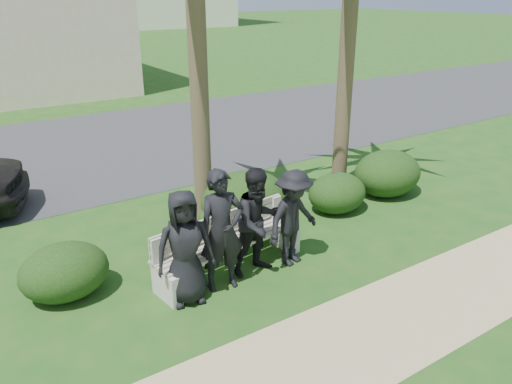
% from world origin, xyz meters
% --- Properties ---
extents(ground, '(160.00, 160.00, 0.00)m').
position_xyz_m(ground, '(0.00, 0.00, 0.00)').
color(ground, '#194D16').
rests_on(ground, ground).
extents(footpath, '(30.00, 1.60, 0.01)m').
position_xyz_m(footpath, '(0.00, -1.80, 0.00)').
color(footpath, tan).
rests_on(footpath, ground).
extents(asphalt_street, '(160.00, 8.00, 0.01)m').
position_xyz_m(asphalt_street, '(0.00, 8.00, 0.00)').
color(asphalt_street, '#2D2D30').
rests_on(asphalt_street, ground).
extents(park_bench, '(2.50, 0.88, 0.85)m').
position_xyz_m(park_bench, '(-0.95, 0.49, 0.38)').
color(park_bench, '#A39B88').
rests_on(park_bench, ground).
extents(man_a, '(0.88, 0.66, 1.63)m').
position_xyz_m(man_a, '(-1.85, 0.12, 0.81)').
color(man_a, black).
rests_on(man_a, ground).
extents(man_b, '(0.71, 0.53, 1.79)m').
position_xyz_m(man_b, '(-1.27, 0.15, 0.89)').
color(man_b, black).
rests_on(man_b, ground).
extents(man_c, '(0.83, 0.65, 1.66)m').
position_xyz_m(man_c, '(-0.61, 0.22, 0.83)').
color(man_c, black).
rests_on(man_c, ground).
extents(man_d, '(1.09, 0.77, 1.54)m').
position_xyz_m(man_d, '(-0.02, 0.14, 0.77)').
color(man_d, black).
rests_on(man_d, ground).
extents(hedge_a, '(1.22, 1.01, 0.80)m').
position_xyz_m(hedge_a, '(-3.22, 1.16, 0.40)').
color(hedge_a, black).
rests_on(hedge_a, ground).
extents(hedge_c, '(0.90, 0.74, 0.58)m').
position_xyz_m(hedge_c, '(-0.41, 1.67, 0.29)').
color(hedge_c, black).
rests_on(hedge_c, ground).
extents(hedge_d, '(1.64, 1.36, 1.07)m').
position_xyz_m(hedge_d, '(0.05, 1.64, 0.54)').
color(hedge_d, black).
rests_on(hedge_d, ground).
extents(hedge_e, '(1.19, 0.98, 0.77)m').
position_xyz_m(hedge_e, '(1.91, 1.26, 0.39)').
color(hedge_e, black).
rests_on(hedge_e, ground).
extents(hedge_f, '(1.48, 1.22, 0.96)m').
position_xyz_m(hedge_f, '(3.37, 1.34, 0.48)').
color(hedge_f, black).
rests_on(hedge_f, ground).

